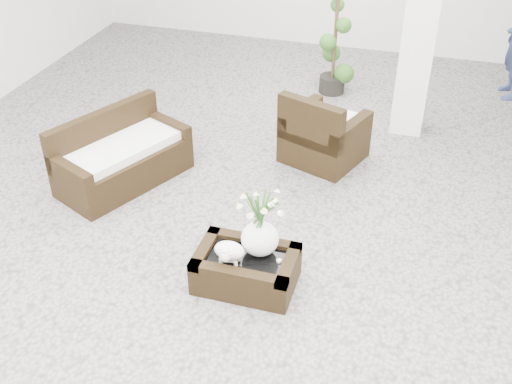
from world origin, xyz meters
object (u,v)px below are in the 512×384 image
(coffee_table, at_px, (246,270))
(topiary, at_px, (335,41))
(armchair, at_px, (325,126))
(loveseat, at_px, (122,151))

(coffee_table, relative_size, topiary, 0.58)
(armchair, relative_size, topiary, 0.57)
(loveseat, bearing_deg, armchair, -36.16)
(coffee_table, xyz_separation_m, armchair, (0.23, 2.41, 0.29))
(coffee_table, xyz_separation_m, loveseat, (-1.85, 1.25, 0.24))
(coffee_table, height_order, topiary, topiary)
(coffee_table, distance_m, armchair, 2.44)
(armchair, xyz_separation_m, loveseat, (-2.07, -1.16, -0.05))
(armchair, bearing_deg, loveseat, 49.45)
(coffee_table, distance_m, loveseat, 2.25)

